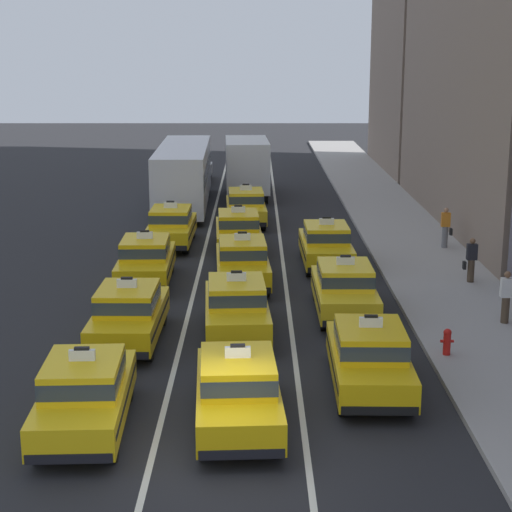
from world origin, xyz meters
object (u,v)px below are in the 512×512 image
Objects in this scene: taxi_center_nearest at (242,389)px; taxi_center_fifth at (250,206)px; taxi_center_fourth at (242,231)px; pedestrian_by_storefront at (450,228)px; taxi_left_fourth at (175,226)px; pedestrian_near_crosswalk at (475,260)px; taxi_left_second at (133,313)px; fire_hydrant at (451,341)px; taxi_center_second at (240,306)px; taxi_right_second at (348,288)px; taxi_left_nearest at (89,392)px; taxi_center_third at (246,261)px; taxi_right_nearest at (373,356)px; box_truck_center_sixth at (250,165)px; pedestrian_mid_block at (510,297)px; taxi_right_third at (330,244)px; taxi_left_third at (150,259)px; bus_left_fifth at (188,173)px; sedan_left_sixth at (200,168)px.

taxi_center_nearest is 22.37m from taxi_center_fifth.
pedestrian_by_storefront is (8.55, 0.09, 0.11)m from taxi_center_fourth.
taxi_left_fourth is 0.99× the size of taxi_center_fifth.
taxi_center_nearest is at bearing -124.65° from pedestrian_near_crosswalk.
fire_hydrant is (8.75, -1.40, -0.33)m from taxi_left_second.
taxi_right_second is (3.34, 1.91, 0.00)m from taxi_center_second.
fire_hydrant is at bearing 26.05° from taxi_left_nearest.
taxi_center_third is 8.05m from pedestrian_near_crosswalk.
pedestrian_near_crosswalk is 5.34m from pedestrian_by_storefront.
taxi_left_second is 1.00× the size of taxi_right_nearest.
taxi_center_fifth is 7.97m from box_truck_center_sixth.
taxi_center_fourth is 2.90× the size of pedestrian_mid_block.
taxi_center_third is at bearing -139.71° from taxi_right_third.
taxi_left_second is at bearing -87.23° from taxi_left_third.
taxi_left_fourth is at bearing 86.79° from taxi_left_third.
taxi_center_fourth is (-0.25, 5.16, 0.00)m from taxi_center_third.
taxi_left_third and taxi_center_fifth have the same top height.
box_truck_center_sixth is 9.66× the size of fire_hydrant.
taxi_center_nearest is (3.39, -26.91, -0.94)m from bus_left_fifth.
taxi_center_third and taxi_right_second have the same top height.
pedestrian_near_crosswalk is (4.80, 9.45, 0.06)m from taxi_right_nearest.
taxi_left_nearest reaches higher than pedestrian_by_storefront.
taxi_center_fourth is at bearing 91.12° from taxi_center_nearest.
taxi_center_second is 0.66× the size of box_truck_center_sixth.
taxi_left_second is 3.12m from taxi_center_second.
taxi_left_nearest is at bearing -124.14° from pedestrian_by_storefront.
taxi_left_nearest reaches higher than fire_hydrant.
taxi_left_fourth is 7.17m from taxi_right_third.
pedestrian_by_storefront is (5.05, 8.71, 0.11)m from taxi_right_second.
pedestrian_near_crosswalk is 0.99× the size of pedestrian_mid_block.
taxi_center_fifth is 0.66× the size of box_truck_center_sixth.
taxi_left_second is 0.41× the size of bus_left_fifth.
pedestrian_near_crosswalk reaches higher than fire_hydrant.
taxi_right_second is at bearing 89.93° from taxi_right_nearest.
taxi_right_third is (-0.09, 6.15, 0.00)m from taxi_right_second.
taxi_right_third is at bearing 103.61° from fire_hydrant.
taxi_left_second is 30.05m from sedan_left_sixth.
taxi_center_fifth is 19.07m from fire_hydrant.
taxi_center_nearest is at bearing -143.13° from fire_hydrant.
bus_left_fifth is (0.12, 15.05, 0.94)m from taxi_left_third.
taxi_left_second is 1.06× the size of sedan_left_sixth.
taxi_center_second is 5.34m from taxi_right_nearest.
taxi_right_nearest and taxi_right_second have the same top height.
taxi_left_third reaches higher than pedestrian_near_crosswalk.
taxi_center_fifth is at bearing 79.46° from taxi_left_second.
pedestrian_mid_block is at bearing 45.67° from taxi_right_nearest.
bus_left_fifth reaches higher than pedestrian_near_crosswalk.
taxi_left_second and taxi_right_nearest have the same top height.
pedestrian_mid_block is at bearing -62.77° from taxi_center_fifth.
taxi_left_third is at bearing 178.36° from pedestrian_near_crosswalk.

